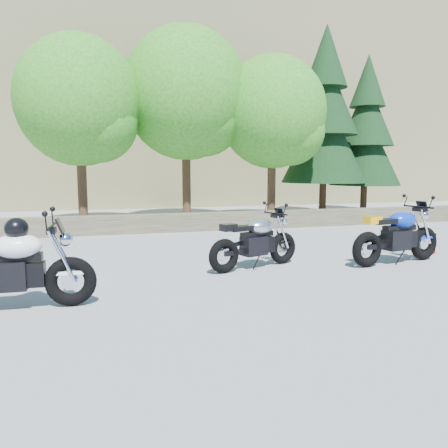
% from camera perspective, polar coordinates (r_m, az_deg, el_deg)
% --- Properties ---
extents(ground, '(90.00, 90.00, 0.00)m').
position_cam_1_polar(ground, '(7.28, 0.67, -6.87)').
color(ground, gray).
rests_on(ground, ground).
extents(stone_wall, '(22.00, 0.55, 0.50)m').
position_cam_1_polar(stone_wall, '(12.53, -6.59, 0.18)').
color(stone_wall, '#443F2D').
rests_on(stone_wall, ground).
extents(hillside, '(80.00, 30.00, 15.00)m').
position_cam_1_polar(hillside, '(35.59, -8.06, 16.39)').
color(hillside, olive).
rests_on(hillside, ground).
extents(tree_decid_left, '(3.67, 3.67, 5.62)m').
position_cam_1_polar(tree_decid_left, '(14.03, -17.97, 14.49)').
color(tree_decid_left, '#382314').
rests_on(tree_decid_left, ground).
extents(tree_decid_mid, '(4.08, 4.08, 6.24)m').
position_cam_1_polar(tree_decid_mid, '(14.78, -4.57, 16.01)').
color(tree_decid_mid, '#382314').
rests_on(tree_decid_mid, ground).
extents(tree_decid_right, '(3.54, 3.54, 5.41)m').
position_cam_1_polar(tree_decid_right, '(14.96, 6.82, 13.78)').
color(tree_decid_right, '#382314').
rests_on(tree_decid_right, ground).
extents(conifer_near, '(3.17, 3.17, 7.06)m').
position_cam_1_polar(conifer_near, '(17.19, 13.03, 13.40)').
color(conifer_near, '#382314').
rests_on(conifer_near, ground).
extents(conifer_far, '(2.82, 2.82, 6.27)m').
position_cam_1_polar(conifer_far, '(18.80, 18.08, 11.42)').
color(conifer_far, '#382314').
rests_on(conifer_far, ground).
extents(silver_bike, '(1.88, 0.83, 0.98)m').
position_cam_1_polar(silver_bike, '(7.82, 4.12, -2.36)').
color(silver_bike, black).
rests_on(silver_bike, ground).
extents(white_bike, '(2.12, 0.67, 1.17)m').
position_cam_1_polar(white_bike, '(6.09, -26.47, -4.87)').
color(white_bike, black).
rests_on(white_bike, ground).
extents(blue_bike, '(2.12, 0.70, 1.07)m').
position_cam_1_polar(blue_bike, '(8.82, 21.72, -1.47)').
color(blue_bike, black).
rests_on(blue_bike, ground).
extents(backpack, '(0.35, 0.31, 0.43)m').
position_cam_1_polar(backpack, '(10.21, 24.87, -2.28)').
color(backpack, black).
rests_on(backpack, ground).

